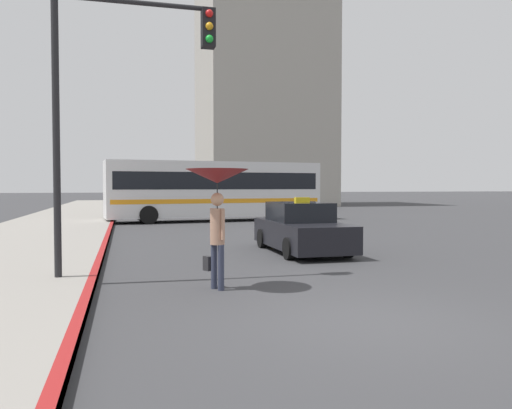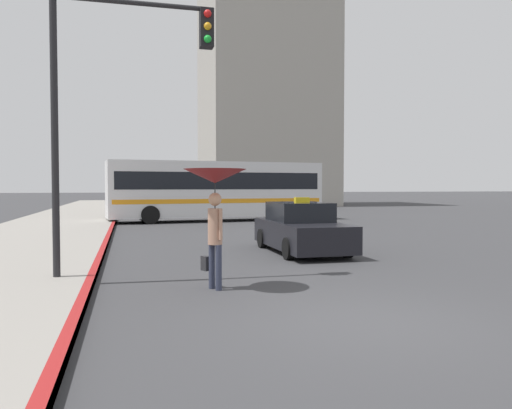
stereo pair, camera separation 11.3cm
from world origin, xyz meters
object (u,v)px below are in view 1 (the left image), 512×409
at_px(city_bus, 215,188).
at_px(traffic_light, 120,79).
at_px(taxi, 301,229).
at_px(pedestrian_with_umbrella, 217,188).

height_order(city_bus, traffic_light, traffic_light).
bearing_deg(traffic_light, taxi, 34.31).
xyz_separation_m(taxi, city_bus, (-0.13, 13.89, 1.17)).
relative_size(city_bus, pedestrian_with_umbrella, 5.32).
height_order(pedestrian_with_umbrella, traffic_light, traffic_light).
bearing_deg(taxi, pedestrian_with_umbrella, 54.04).
distance_m(city_bus, pedestrian_with_umbrella, 18.86).
distance_m(pedestrian_with_umbrella, traffic_light, 3.04).
bearing_deg(city_bus, taxi, -5.15).
distance_m(city_bus, traffic_light, 18.26).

